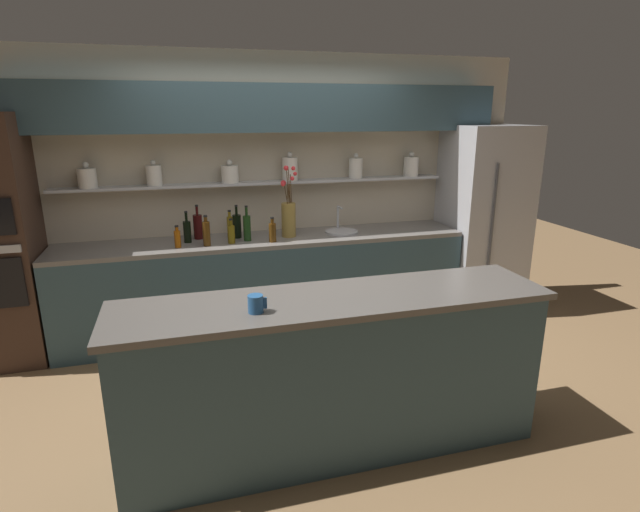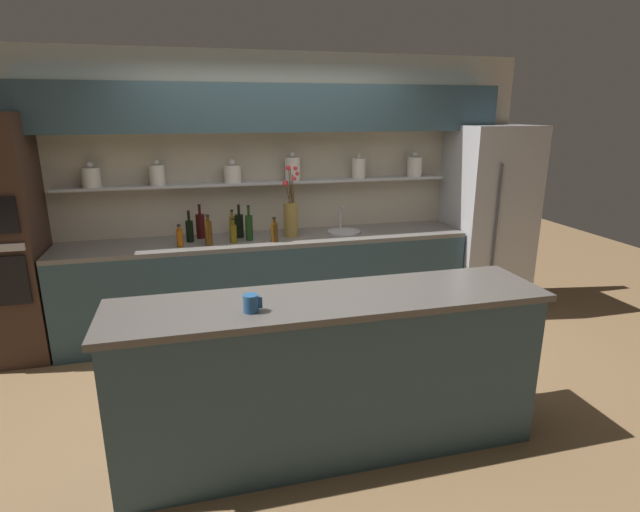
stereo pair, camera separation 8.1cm
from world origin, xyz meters
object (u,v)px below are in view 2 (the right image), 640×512
at_px(bottle_spirit_1, 208,232).
at_px(coffee_mug, 251,303).
at_px(bottle_wine_5, 200,226).
at_px(bottle_wine_3, 239,225).
at_px(bottle_oil_8, 232,225).
at_px(bottle_wine_4, 190,230).
at_px(refrigerator, 487,221).
at_px(flower_vase, 291,216).
at_px(bottle_sauce_0, 180,237).
at_px(bottle_spirit_6, 274,232).
at_px(bottle_oil_2, 233,233).
at_px(bottle_wine_7, 249,227).
at_px(sink_fixture, 344,230).
at_px(oven_tower, 1,241).

bearing_deg(bottle_spirit_1, coffee_mug, -85.55).
bearing_deg(bottle_wine_5, bottle_wine_3, -10.02).
bearing_deg(bottle_oil_8, bottle_wine_4, -163.02).
bearing_deg(bottle_wine_3, bottle_spirit_1, -143.32).
distance_m(refrigerator, bottle_wine_5, 2.91).
xyz_separation_m(flower_vase, bottle_oil_8, (-0.53, 0.15, -0.09)).
xyz_separation_m(bottle_wine_3, bottle_wine_4, (-0.45, -0.05, -0.01)).
xyz_separation_m(bottle_sauce_0, bottle_wine_3, (0.54, 0.21, 0.03)).
height_order(bottle_wine_5, bottle_spirit_6, bottle_wine_5).
bearing_deg(bottle_oil_2, bottle_wine_4, 160.38).
bearing_deg(bottle_oil_2, flower_vase, 10.58).
bearing_deg(bottle_spirit_1, bottle_wine_4, 133.74).
xyz_separation_m(bottle_wine_4, bottle_wine_5, (0.10, 0.11, 0.01)).
bearing_deg(bottle_wine_7, bottle_oil_2, -160.59).
relative_size(bottle_sauce_0, bottle_oil_2, 0.88).
relative_size(flower_vase, bottle_oil_8, 2.66).
relative_size(sink_fixture, bottle_wine_3, 1.03).
bearing_deg(sink_fixture, bottle_wine_5, 174.52).
bearing_deg(bottle_sauce_0, flower_vase, 6.86).
height_order(refrigerator, bottle_wine_5, refrigerator).
xyz_separation_m(bottle_spirit_6, bottle_oil_8, (-0.35, 0.31, 0.01)).
distance_m(oven_tower, flower_vase, 2.44).
relative_size(bottle_wine_4, bottle_oil_8, 1.14).
bearing_deg(bottle_spirit_1, sink_fixture, 6.63).
xyz_separation_m(bottle_spirit_6, bottle_wine_7, (-0.21, 0.11, 0.03)).
distance_m(bottle_spirit_1, bottle_wine_5, 0.29).
bearing_deg(oven_tower, bottle_oil_2, -3.23).
relative_size(bottle_wine_3, bottle_wine_5, 0.98).
relative_size(bottle_wine_3, coffee_mug, 3.01).
bearing_deg(bottle_sauce_0, bottle_wine_4, 60.34).
xyz_separation_m(oven_tower, bottle_wine_4, (1.51, 0.03, -0.00)).
bearing_deg(bottle_sauce_0, bottle_oil_8, 29.67).
distance_m(flower_vase, bottle_spirit_6, 0.26).
height_order(refrigerator, bottle_oil_8, refrigerator).
relative_size(refrigerator, bottle_spirit_1, 7.04).
bearing_deg(refrigerator, flower_vase, 179.10).
xyz_separation_m(bottle_wine_7, coffee_mug, (-0.22, -1.95, 0.03)).
height_order(bottle_oil_2, bottle_wine_7, bottle_wine_7).
bearing_deg(bottle_oil_2, bottle_spirit_6, -8.76).
bearing_deg(bottle_wine_5, bottle_wine_4, -131.31).
height_order(bottle_wine_7, coffee_mug, bottle_wine_7).
bearing_deg(refrigerator, bottle_wine_7, -179.60).
distance_m(oven_tower, bottle_wine_5, 1.62).
height_order(bottle_wine_4, bottle_wine_5, bottle_wine_5).
xyz_separation_m(sink_fixture, bottle_spirit_6, (-0.71, -0.17, 0.07)).
bearing_deg(bottle_wine_5, bottle_spirit_1, -78.03).
bearing_deg(bottle_spirit_1, refrigerator, 2.06).
distance_m(sink_fixture, bottle_spirit_6, 0.74).
bearing_deg(bottle_oil_2, sink_fixture, 6.27).
relative_size(oven_tower, sink_fixture, 6.43).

